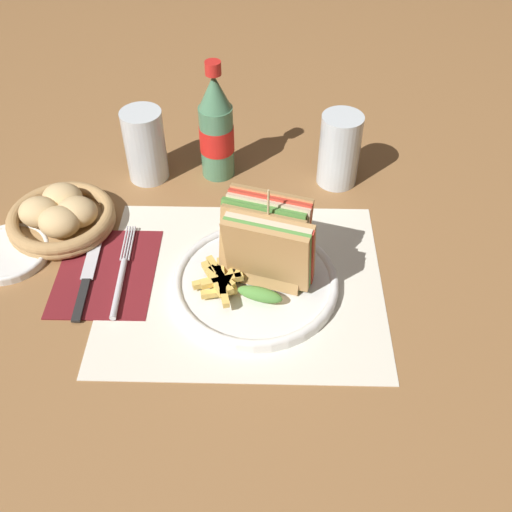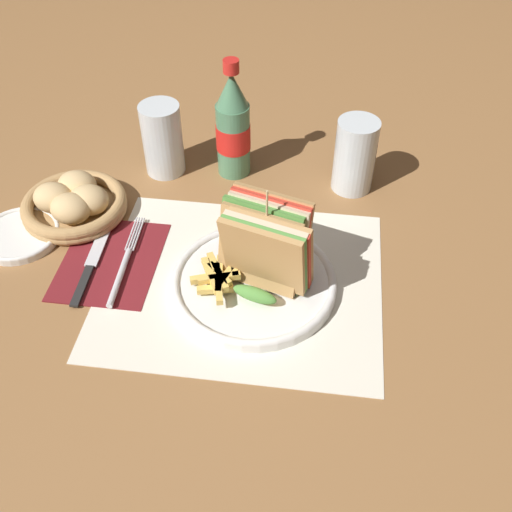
{
  "view_description": "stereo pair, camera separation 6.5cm",
  "coord_description": "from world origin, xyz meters",
  "px_view_note": "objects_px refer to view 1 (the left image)",
  "views": [
    {
      "loc": [
        0.01,
        -0.57,
        0.63
      ],
      "look_at": [
        -0.01,
        0.02,
        0.04
      ],
      "focal_mm": 42.0,
      "sensor_mm": 36.0,
      "label": 1
    },
    {
      "loc": [
        0.07,
        -0.57,
        0.63
      ],
      "look_at": [
        -0.01,
        0.02,
        0.04
      ],
      "focal_mm": 42.0,
      "sensor_mm": 36.0,
      "label": 2
    }
  ],
  "objects_px": {
    "glass_near": "(339,150)",
    "bread_basket": "(61,217)",
    "plate_main": "(256,281)",
    "side_saucer": "(8,253)",
    "fork": "(121,278)",
    "knife": "(89,271)",
    "glass_far": "(146,150)",
    "club_sandwich": "(267,246)",
    "coke_bottle_near": "(216,129)"
  },
  "relations": [
    {
      "from": "glass_near",
      "to": "bread_basket",
      "type": "relative_size",
      "value": 0.76
    },
    {
      "from": "plate_main",
      "to": "side_saucer",
      "type": "xyz_separation_m",
      "value": [
        -0.37,
        0.05,
        -0.0
      ]
    },
    {
      "from": "fork",
      "to": "knife",
      "type": "distance_m",
      "value": 0.05
    },
    {
      "from": "side_saucer",
      "to": "plate_main",
      "type": "bearing_deg",
      "value": -7.97
    },
    {
      "from": "glass_near",
      "to": "glass_far",
      "type": "bearing_deg",
      "value": 179.01
    },
    {
      "from": "glass_near",
      "to": "glass_far",
      "type": "relative_size",
      "value": 1.0
    },
    {
      "from": "club_sandwich",
      "to": "knife",
      "type": "distance_m",
      "value": 0.27
    },
    {
      "from": "glass_near",
      "to": "bread_basket",
      "type": "distance_m",
      "value": 0.46
    },
    {
      "from": "club_sandwich",
      "to": "side_saucer",
      "type": "bearing_deg",
      "value": 172.99
    },
    {
      "from": "fork",
      "to": "bread_basket",
      "type": "bearing_deg",
      "value": 132.27
    },
    {
      "from": "knife",
      "to": "coke_bottle_near",
      "type": "bearing_deg",
      "value": 53.38
    },
    {
      "from": "bread_basket",
      "to": "glass_far",
      "type": "bearing_deg",
      "value": 50.16
    },
    {
      "from": "knife",
      "to": "side_saucer",
      "type": "relative_size",
      "value": 1.57
    },
    {
      "from": "coke_bottle_near",
      "to": "glass_near",
      "type": "height_order",
      "value": "coke_bottle_near"
    },
    {
      "from": "coke_bottle_near",
      "to": "bread_basket",
      "type": "distance_m",
      "value": 0.28
    },
    {
      "from": "fork",
      "to": "glass_near",
      "type": "height_order",
      "value": "glass_near"
    },
    {
      "from": "plate_main",
      "to": "knife",
      "type": "xyz_separation_m",
      "value": [
        -0.24,
        0.02,
        -0.0
      ]
    },
    {
      "from": "club_sandwich",
      "to": "plate_main",
      "type": "bearing_deg",
      "value": -163.97
    },
    {
      "from": "bread_basket",
      "to": "side_saucer",
      "type": "height_order",
      "value": "bread_basket"
    },
    {
      "from": "plate_main",
      "to": "coke_bottle_near",
      "type": "relative_size",
      "value": 1.13
    },
    {
      "from": "club_sandwich",
      "to": "bread_basket",
      "type": "bearing_deg",
      "value": 160.51
    },
    {
      "from": "plate_main",
      "to": "glass_near",
      "type": "height_order",
      "value": "glass_near"
    },
    {
      "from": "coke_bottle_near",
      "to": "side_saucer",
      "type": "relative_size",
      "value": 1.67
    },
    {
      "from": "knife",
      "to": "side_saucer",
      "type": "bearing_deg",
      "value": 163.39
    },
    {
      "from": "bread_basket",
      "to": "side_saucer",
      "type": "bearing_deg",
      "value": -135.64
    },
    {
      "from": "plate_main",
      "to": "bread_basket",
      "type": "distance_m",
      "value": 0.33
    },
    {
      "from": "side_saucer",
      "to": "coke_bottle_near",
      "type": "bearing_deg",
      "value": 35.58
    },
    {
      "from": "plate_main",
      "to": "fork",
      "type": "distance_m",
      "value": 0.19
    },
    {
      "from": "fork",
      "to": "coke_bottle_near",
      "type": "bearing_deg",
      "value": 63.28
    },
    {
      "from": "knife",
      "to": "club_sandwich",
      "type": "bearing_deg",
      "value": -5.06
    },
    {
      "from": "fork",
      "to": "glass_near",
      "type": "bearing_deg",
      "value": 35.2
    },
    {
      "from": "fork",
      "to": "glass_near",
      "type": "distance_m",
      "value": 0.41
    },
    {
      "from": "club_sandwich",
      "to": "side_saucer",
      "type": "height_order",
      "value": "club_sandwich"
    },
    {
      "from": "plate_main",
      "to": "glass_far",
      "type": "distance_m",
      "value": 0.32
    },
    {
      "from": "glass_near",
      "to": "glass_far",
      "type": "xyz_separation_m",
      "value": [
        -0.32,
        0.01,
        -0.01
      ]
    },
    {
      "from": "fork",
      "to": "bread_basket",
      "type": "distance_m",
      "value": 0.16
    },
    {
      "from": "club_sandwich",
      "to": "glass_near",
      "type": "bearing_deg",
      "value": 64.48
    },
    {
      "from": "coke_bottle_near",
      "to": "bread_basket",
      "type": "bearing_deg",
      "value": -147.37
    },
    {
      "from": "knife",
      "to": "glass_near",
      "type": "bearing_deg",
      "value": 29.65
    },
    {
      "from": "club_sandwich",
      "to": "fork",
      "type": "bearing_deg",
      "value": -179.58
    },
    {
      "from": "knife",
      "to": "glass_far",
      "type": "relative_size",
      "value": 1.55
    },
    {
      "from": "club_sandwich",
      "to": "glass_far",
      "type": "bearing_deg",
      "value": 129.34
    },
    {
      "from": "knife",
      "to": "bread_basket",
      "type": "relative_size",
      "value": 1.17
    },
    {
      "from": "glass_near",
      "to": "plate_main",
      "type": "bearing_deg",
      "value": -117.97
    },
    {
      "from": "plate_main",
      "to": "club_sandwich",
      "type": "height_order",
      "value": "club_sandwich"
    },
    {
      "from": "plate_main",
      "to": "knife",
      "type": "bearing_deg",
      "value": 175.66
    },
    {
      "from": "knife",
      "to": "bread_basket",
      "type": "xyz_separation_m",
      "value": [
        -0.06,
        0.1,
        0.02
      ]
    },
    {
      "from": "knife",
      "to": "side_saucer",
      "type": "xyz_separation_m",
      "value": [
        -0.13,
        0.03,
        0.0
      ]
    },
    {
      "from": "glass_far",
      "to": "coke_bottle_near",
      "type": "bearing_deg",
      "value": 5.85
    },
    {
      "from": "knife",
      "to": "glass_near",
      "type": "height_order",
      "value": "glass_near"
    }
  ]
}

